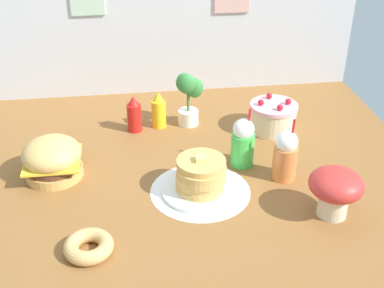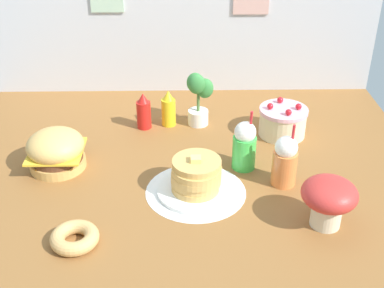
% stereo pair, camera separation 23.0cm
% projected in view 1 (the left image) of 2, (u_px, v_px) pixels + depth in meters
% --- Properties ---
extents(ground_plane, '(2.31, 2.04, 0.02)m').
position_uv_depth(ground_plane, '(187.00, 183.00, 2.31)').
color(ground_plane, brown).
extents(back_wall, '(2.31, 0.04, 0.96)m').
position_uv_depth(back_wall, '(165.00, 14.00, 2.93)').
color(back_wall, silver).
rests_on(back_wall, ground_plane).
extents(doily_mat, '(0.45, 0.45, 0.00)m').
position_uv_depth(doily_mat, '(200.00, 191.00, 2.23)').
color(doily_mat, white).
rests_on(doily_mat, ground_plane).
extents(burger, '(0.27, 0.27, 0.19)m').
position_uv_depth(burger, '(52.00, 159.00, 2.30)').
color(burger, '#DBA859').
rests_on(burger, ground_plane).
extents(pancake_stack, '(0.35, 0.35, 0.18)m').
position_uv_depth(pancake_stack, '(201.00, 178.00, 2.20)').
color(pancake_stack, white).
rests_on(pancake_stack, doily_mat).
extents(layer_cake, '(0.25, 0.25, 0.18)m').
position_uv_depth(layer_cake, '(273.00, 117.00, 2.69)').
color(layer_cake, beige).
rests_on(layer_cake, ground_plane).
extents(ketchup_bottle, '(0.08, 0.08, 0.20)m').
position_uv_depth(ketchup_bottle, '(134.00, 115.00, 2.67)').
color(ketchup_bottle, red).
rests_on(ketchup_bottle, ground_plane).
extents(mustard_bottle, '(0.08, 0.08, 0.20)m').
position_uv_depth(mustard_bottle, '(159.00, 111.00, 2.71)').
color(mustard_bottle, yellow).
rests_on(mustard_bottle, ground_plane).
extents(cream_soda_cup, '(0.11, 0.11, 0.30)m').
position_uv_depth(cream_soda_cup, '(243.00, 142.00, 2.37)').
color(cream_soda_cup, green).
rests_on(cream_soda_cup, ground_plane).
extents(orange_float_cup, '(0.11, 0.11, 0.30)m').
position_uv_depth(orange_float_cup, '(285.00, 155.00, 2.27)').
color(orange_float_cup, orange).
rests_on(orange_float_cup, ground_plane).
extents(donut_pink_glaze, '(0.19, 0.19, 0.06)m').
position_uv_depth(donut_pink_glaze, '(89.00, 246.00, 1.88)').
color(donut_pink_glaze, tan).
rests_on(donut_pink_glaze, ground_plane).
extents(potted_plant, '(0.14, 0.13, 0.31)m').
position_uv_depth(potted_plant, '(189.00, 97.00, 2.70)').
color(potted_plant, white).
rests_on(potted_plant, ground_plane).
extents(mushroom_stool, '(0.22, 0.22, 0.21)m').
position_uv_depth(mushroom_stool, '(335.00, 188.00, 2.03)').
color(mushroom_stool, beige).
rests_on(mushroom_stool, ground_plane).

